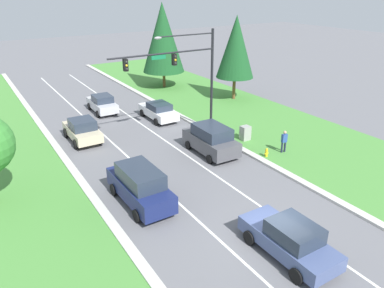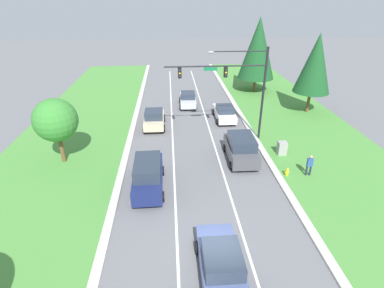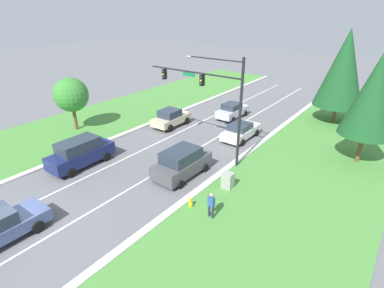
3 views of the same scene
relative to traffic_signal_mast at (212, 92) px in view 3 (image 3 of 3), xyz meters
name	(u,v)px [view 3 (image 3 of 3)]	position (x,y,z in m)	size (l,w,h in m)	color
ground_plane	(18,230)	(-3.57, -13.49, -5.39)	(160.00, 160.00, 0.00)	slate
curb_strip_right	(79,281)	(2.08, -13.49, -5.32)	(0.50, 90.00, 0.15)	beige
lane_stripe_inner_left	(3,217)	(-5.37, -13.49, -5.39)	(0.14, 81.00, 0.01)	white
lane_stripe_inner_right	(35,244)	(-1.77, -13.49, -5.39)	(0.14, 81.00, 0.01)	white
traffic_signal_mast	(212,92)	(0.00, 0.00, 0.00)	(8.36, 0.41, 8.07)	black
silver_sedan	(232,110)	(-3.43, 9.38, -4.56)	(2.04, 4.30, 1.66)	silver
champagne_sedan	(171,118)	(-7.10, 3.44, -4.50)	(2.10, 4.29, 1.78)	beige
graphite_suv	(182,163)	(-0.09, -3.56, -4.36)	(2.30, 4.58, 2.04)	#4C4C51
navy_suv	(80,153)	(-7.11, -6.98, -4.31)	(2.12, 5.02, 2.14)	navy
white_sedan	(241,131)	(0.08, 4.84, -4.61)	(2.01, 4.54, 1.53)	white
utility_cabinet	(228,181)	(3.42, -3.09, -4.81)	(0.70, 0.60, 1.17)	#9E9E99
pedestrian	(211,204)	(4.24, -6.32, -4.45)	(0.40, 0.26, 1.69)	#232842
fire_hydrant	(190,203)	(2.72, -6.25, -5.05)	(0.34, 0.20, 0.70)	gold
conifer_near_right_tree	(343,68)	(5.77, 14.41, 0.22)	(4.68, 4.68, 9.36)	brown
conifer_far_right_tree	(374,95)	(9.57, 6.24, -0.03)	(3.78, 3.78, 8.40)	brown
oak_far_left_tree	(71,95)	(-13.91, -2.91, -1.88)	(3.21, 3.21, 5.13)	brown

